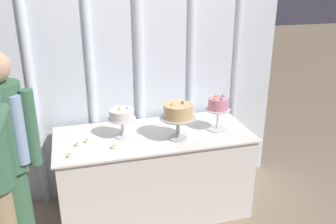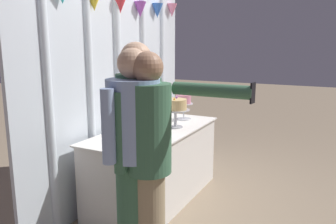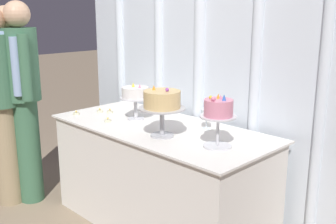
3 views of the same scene
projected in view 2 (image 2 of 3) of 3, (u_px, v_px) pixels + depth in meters
name	position (u px, v px, depth m)	size (l,w,h in m)	color
ground_plane	(164.00, 200.00, 3.68)	(24.00, 24.00, 0.00)	gray
draped_curtain	(117.00, 78.00, 3.67)	(2.80, 0.16, 2.54)	silver
cake_table	(155.00, 165.00, 3.65)	(1.73, 0.78, 0.79)	white
cake_display_leftmost	(141.00, 116.00, 3.29)	(0.24, 0.24, 0.29)	silver
cake_display_center	(175.00, 106.00, 3.61)	(0.31, 0.31, 0.35)	#B2B2B7
cake_display_rightmost	(184.00, 101.00, 4.00)	(0.22, 0.22, 0.34)	silver
wine_glass	(152.00, 114.00, 3.88)	(0.07, 0.07, 0.14)	silver
tealight_far_left	(138.00, 150.00, 2.82)	(0.05, 0.05, 0.04)	beige
tealight_near_left	(124.00, 145.00, 2.96)	(0.05, 0.05, 0.04)	beige
tealight_near_right	(126.00, 142.00, 3.05)	(0.05, 0.05, 0.04)	beige
tealight_far_right	(153.00, 139.00, 3.15)	(0.05, 0.05, 0.04)	beige
guest_man_pink_jacket	(138.00, 150.00, 2.34)	(0.43, 0.35, 1.70)	#3D6B4C
guest_man_dark_suit	(134.00, 163.00, 2.24)	(0.51, 0.41, 1.66)	#3D6B4C
guest_girl_blue_dress	(150.00, 163.00, 2.19)	(0.42, 0.84, 1.64)	#9E8966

